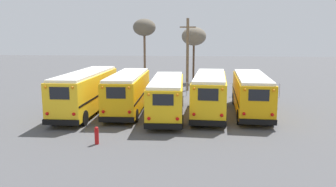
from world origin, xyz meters
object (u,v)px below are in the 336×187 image
at_px(school_bus_0, 87,90).
at_px(utility_pole, 188,54).
at_px(school_bus_1, 128,91).
at_px(school_bus_2, 167,95).
at_px(bare_tree_1, 144,28).
at_px(fire_hydrant, 97,135).
at_px(school_bus_3, 210,93).
at_px(school_bus_4, 251,92).
at_px(bare_tree_0, 194,37).

distance_m(school_bus_0, utility_pole, 14.21).
relative_size(school_bus_1, school_bus_2, 0.97).
xyz_separation_m(bare_tree_1, fire_hydrant, (1.42, -25.38, -6.68)).
bearing_deg(school_bus_2, school_bus_3, 12.24).
bearing_deg(school_bus_4, fire_hydrant, -138.75).
bearing_deg(school_bus_0, school_bus_2, -5.58).
relative_size(school_bus_1, school_bus_4, 0.97).
distance_m(bare_tree_0, bare_tree_1, 6.78).
bearing_deg(bare_tree_0, bare_tree_1, -164.22).
bearing_deg(school_bus_4, school_bus_3, -166.50).
distance_m(bare_tree_0, fire_hydrant, 28.22).
distance_m(school_bus_4, bare_tree_1, 20.90).
relative_size(school_bus_3, bare_tree_1, 1.14).
distance_m(school_bus_1, bare_tree_1, 17.88).
bearing_deg(school_bus_3, school_bus_0, -179.59).
relative_size(school_bus_2, bare_tree_0, 1.36).
distance_m(school_bus_2, fire_hydrant, 8.05).
bearing_deg(school_bus_4, bare_tree_1, 124.42).
distance_m(school_bus_3, utility_pole, 12.06).
relative_size(school_bus_0, bare_tree_1, 1.30).
height_order(school_bus_4, bare_tree_0, bare_tree_0).
height_order(school_bus_0, school_bus_1, school_bus_0).
xyz_separation_m(utility_pole, fire_hydrant, (-4.46, -19.56, -3.68)).
distance_m(school_bus_3, bare_tree_1, 19.97).
height_order(school_bus_3, fire_hydrant, school_bus_3).
xyz_separation_m(school_bus_0, school_bus_3, (9.95, 0.07, -0.06)).
distance_m(school_bus_1, school_bus_4, 9.95).
height_order(utility_pole, bare_tree_0, utility_pole).
relative_size(school_bus_4, bare_tree_0, 1.35).
relative_size(school_bus_2, school_bus_3, 1.05).
distance_m(school_bus_1, bare_tree_0, 19.92).
distance_m(school_bus_0, school_bus_2, 6.67).
bearing_deg(school_bus_0, fire_hydrant, -67.38).
bearing_deg(school_bus_0, school_bus_4, 3.74).
bearing_deg(school_bus_0, bare_tree_1, 83.91).
bearing_deg(school_bus_1, bare_tree_0, 75.13).
xyz_separation_m(school_bus_1, bare_tree_0, (4.99, 18.77, 4.40)).
bearing_deg(school_bus_1, school_bus_4, 1.86).
height_order(school_bus_2, school_bus_4, school_bus_4).
height_order(school_bus_1, school_bus_2, school_bus_1).
bearing_deg(school_bus_1, school_bus_3, -4.08).
distance_m(school_bus_0, school_bus_4, 13.29).
bearing_deg(utility_pole, fire_hydrant, -102.85).
xyz_separation_m(school_bus_2, school_bus_4, (6.63, 1.51, 0.09)).
xyz_separation_m(school_bus_1, fire_hydrant, (-0.03, -8.43, -1.19)).
relative_size(school_bus_4, fire_hydrant, 9.66).
bearing_deg(school_bus_4, bare_tree_0, 105.05).
xyz_separation_m(school_bus_3, bare_tree_0, (-1.65, 19.25, 4.36)).
bearing_deg(school_bus_2, utility_pole, 84.84).
bearing_deg(utility_pole, school_bus_4, -62.95).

